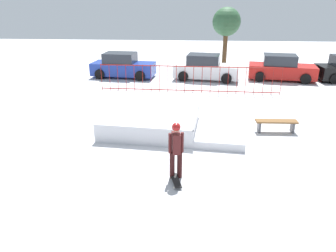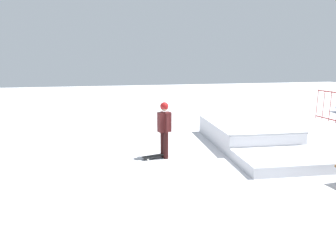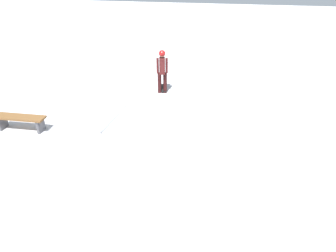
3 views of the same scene
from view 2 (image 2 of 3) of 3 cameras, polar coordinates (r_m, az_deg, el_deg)
The scene contains 4 objects.
ground_plane at distance 10.07m, azimuth 16.01°, elevation -5.06°, with size 60.00×60.00×0.00m, color silver.
skate_ramp at distance 11.04m, azimuth 15.60°, elevation -1.85°, with size 5.62×3.09×0.74m.
skater at distance 9.03m, azimuth -0.71°, elevation 0.06°, with size 0.43×0.42×1.73m.
skateboard at distance 9.19m, azimuth -2.52°, elevation -5.74°, with size 0.40×0.82×0.09m.
Camera 2 is at (8.30, -4.93, 2.89)m, focal length 31.87 mm.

